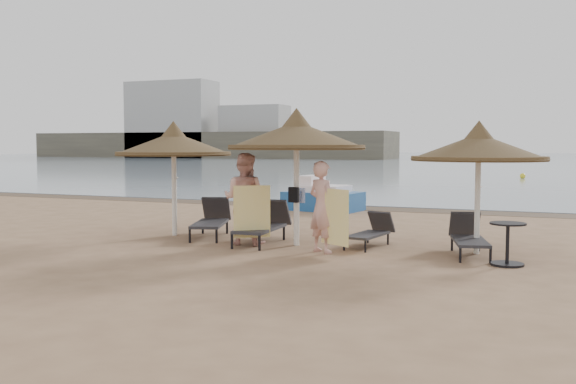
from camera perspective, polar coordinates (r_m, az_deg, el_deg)
name	(u,v)px	position (r m, az deg, el deg)	size (l,w,h in m)	color
ground	(255,251)	(13.28, -2.95, -5.24)	(160.00, 160.00, 0.00)	#987353
sea	(504,160)	(92.06, 18.65, 2.71)	(200.00, 140.00, 0.03)	slate
wet_sand_strip	(371,208)	(22.09, 7.43, -1.44)	(200.00, 1.60, 0.01)	brown
far_shore	(324,139)	(94.78, 3.23, 4.72)	(150.00, 54.80, 12.00)	brown
palapa_left	(174,144)	(15.57, -10.13, 4.19)	(2.77, 2.77, 2.75)	white
palapa_center	(297,136)	(13.82, 0.76, 4.99)	(3.00, 3.00, 2.97)	white
palapa_right	(479,148)	(13.28, 16.59, 3.79)	(2.69, 2.69, 2.67)	white
lounger_far_left	(212,219)	(15.42, -6.80, -2.43)	(1.26, 2.11, 0.90)	black
lounger_near_left	(265,224)	(14.38, -2.10, -2.84)	(0.80, 2.10, 0.92)	black
lounger_near_right	(372,231)	(13.98, 7.45, -3.47)	(0.77, 1.66, 0.71)	black
lounger_far_right	(468,236)	(13.31, 15.73, -3.80)	(1.02, 1.89, 0.81)	black
side_table	(507,245)	(12.31, 18.93, -4.50)	(0.65, 0.65, 0.78)	black
person_left	(244,192)	(14.01, -3.91, 0.04)	(1.07, 0.69, 2.32)	#DFA191
person_right	(322,200)	(12.94, 3.05, -0.69)	(0.99, 0.64, 2.16)	#DFA191
towel_left	(252,212)	(13.58, -3.22, -1.76)	(0.65, 0.49, 1.11)	yellow
towel_right	(335,217)	(12.62, 4.18, -2.24)	(0.70, 0.41, 1.11)	yellow
bag_patterned	(299,195)	(14.03, 1.02, -0.29)	(0.27, 0.17, 0.33)	silver
bag_dark	(294,195)	(13.71, 0.51, -0.25)	(0.24, 0.10, 0.33)	black
pedal_boat	(322,197)	(21.32, 3.05, -0.48)	(2.67, 1.84, 1.15)	#1E5296
buoy_mid	(523,176)	(43.13, 20.13, 1.35)	(0.35, 0.35, 0.35)	yellow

